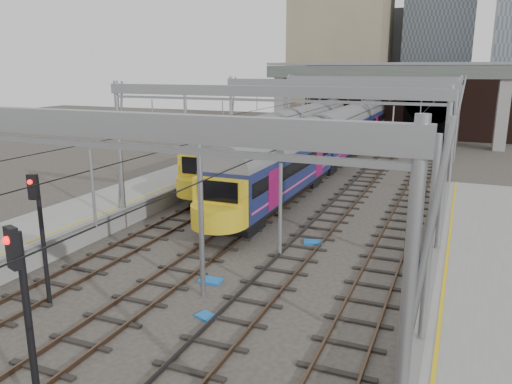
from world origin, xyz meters
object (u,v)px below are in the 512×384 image
at_px(signal_near_centre, 25,309).
at_px(signal_near_left, 40,224).
at_px(train_main, 357,125).
at_px(train_second, 289,136).

bearing_deg(signal_near_centre, signal_near_left, 152.68).
relative_size(train_main, signal_near_left, 13.50).
xyz_separation_m(train_main, signal_near_centre, (1.89, -47.39, 0.74)).
xyz_separation_m(train_second, signal_near_left, (0.94, -30.51, 0.57)).
xyz_separation_m(train_main, train_second, (-4.00, -11.57, 0.01)).
distance_m(train_second, signal_near_centre, 36.31).
height_order(train_second, signal_near_left, train_second).
distance_m(train_main, signal_near_left, 42.19).
relative_size(signal_near_left, signal_near_centre, 0.95).
bearing_deg(signal_near_left, signal_near_centre, -62.13).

